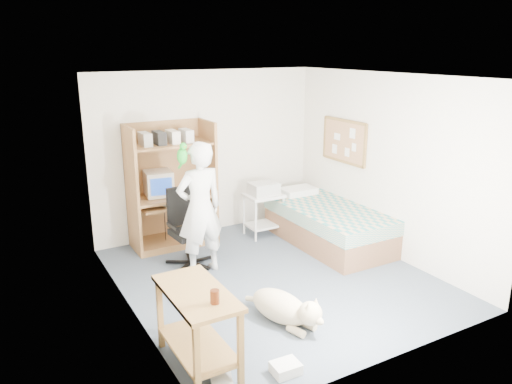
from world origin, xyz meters
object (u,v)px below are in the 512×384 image
computer_hutch (171,190)px  person (200,209)px  office_chair (188,238)px  bed (327,224)px  dog (284,307)px  side_desk (197,317)px  printer_cart (264,208)px

computer_hutch → person: bearing=-91.3°
office_chair → person: size_ratio=0.60×
bed → person: bearing=179.6°
bed → dog: (-1.77, -1.59, -0.11)m
bed → person: person is taller
computer_hutch → bed: 2.35m
person → dog: size_ratio=1.62×
computer_hutch → person: computer_hutch is taller
computer_hutch → office_chair: (-0.08, -0.80, -0.45)m
side_desk → dog: side_desk is taller
computer_hutch → printer_cart: 1.44m
computer_hutch → dog: size_ratio=1.70×
printer_cart → bed: bearing=-48.7°
bed → printer_cart: size_ratio=3.06×
office_chair → dog: 1.94m
printer_cart → dog: bearing=-115.2°
office_chair → person: 0.58m
computer_hutch → office_chair: computer_hutch is taller
dog → printer_cart: 2.61m
side_desk → office_chair: 2.27m
person → dog: 1.76m
bed → office_chair: 2.10m
office_chair → dog: office_chair is taller
computer_hutch → printer_cart: computer_hutch is taller
side_desk → printer_cart: bearing=49.6°
bed → side_desk: side_desk is taller
dog → person: bearing=82.9°
bed → printer_cart: (-0.66, 0.75, 0.15)m
office_chair → printer_cart: bearing=12.8°
office_chair → printer_cart: office_chair is taller
computer_hutch → printer_cart: bearing=-15.3°
computer_hutch → side_desk: bearing=-106.1°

